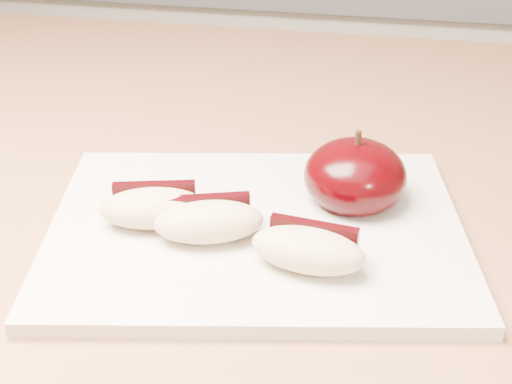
# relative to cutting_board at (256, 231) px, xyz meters

# --- Properties ---
(back_cabinet) EXTENTS (2.40, 0.62, 0.94)m
(back_cabinet) POSITION_rel_cutting_board_xyz_m (-0.09, 0.81, -0.43)
(back_cabinet) COLOR silver
(back_cabinet) RESTS_ON ground
(cutting_board) EXTENTS (0.30, 0.24, 0.01)m
(cutting_board) POSITION_rel_cutting_board_xyz_m (0.00, 0.00, 0.00)
(cutting_board) COLOR silver
(cutting_board) RESTS_ON island_counter
(apple_half) EXTENTS (0.08, 0.08, 0.06)m
(apple_half) POSITION_rel_cutting_board_xyz_m (0.06, 0.05, 0.02)
(apple_half) COLOR black
(apple_half) RESTS_ON cutting_board
(apple_wedge_a) EXTENTS (0.08, 0.05, 0.03)m
(apple_wedge_a) POSITION_rel_cutting_board_xyz_m (-0.07, -0.01, 0.02)
(apple_wedge_a) COLOR #D5BA87
(apple_wedge_a) RESTS_ON cutting_board
(apple_wedge_b) EXTENTS (0.08, 0.05, 0.03)m
(apple_wedge_b) POSITION_rel_cutting_board_xyz_m (-0.03, -0.02, 0.02)
(apple_wedge_b) COLOR #D5BA87
(apple_wedge_b) RESTS_ON cutting_board
(apple_wedge_c) EXTENTS (0.07, 0.04, 0.03)m
(apple_wedge_c) POSITION_rel_cutting_board_xyz_m (0.04, -0.04, 0.02)
(apple_wedge_c) COLOR #D5BA87
(apple_wedge_c) RESTS_ON cutting_board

